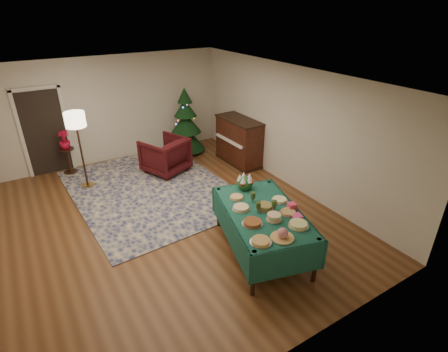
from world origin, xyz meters
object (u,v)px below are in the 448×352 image
side_table (69,161)px  piano (239,142)px  potted_plant (65,144)px  buffet_table (263,219)px  christmas_tree (186,124)px  gift_box (292,206)px  armchair (165,154)px  floor_lamp (76,124)px

side_table → piano: piano is taller
piano → potted_plant: bearing=156.8°
buffet_table → christmas_tree: bearing=79.2°
side_table → potted_plant: size_ratio=1.42×
buffet_table → gift_box: gift_box is taller
christmas_tree → piano: christmas_tree is taller
gift_box → christmas_tree: (0.44, 4.85, -0.03)m
armchair → piano: piano is taller
side_table → christmas_tree: (3.10, -0.30, 0.51)m
piano → christmas_tree: bearing=121.2°
gift_box → armchair: 4.01m
potted_plant → piano: bearing=-23.2°
armchair → floor_lamp: bearing=-29.9°
gift_box → potted_plant: 5.79m
floor_lamp → side_table: size_ratio=2.73×
side_table → gift_box: bearing=-62.7°
armchair → christmas_tree: 1.40m
side_table → armchair: bearing=-30.0°
buffet_table → armchair: bearing=92.2°
floor_lamp → potted_plant: floor_lamp is taller
armchair → floor_lamp: 2.14m
buffet_table → piano: bearing=62.2°
potted_plant → christmas_tree: bearing=-5.5°
armchair → potted_plant: size_ratio=2.14×
buffet_table → gift_box: bearing=-23.8°
buffet_table → piano: 3.69m
buffet_table → armchair: 3.76m
piano → armchair: bearing=165.3°
potted_plant → piano: size_ratio=0.33×
buffet_table → side_table: bearing=114.1°
christmas_tree → potted_plant: bearing=174.5°
side_table → potted_plant: (0.00, 0.00, 0.46)m
floor_lamp → buffet_table: bearing=-63.3°
buffet_table → armchair: armchair is taller
side_table → piano: size_ratio=0.46×
armchair → potted_plant: 2.41m
buffet_table → piano: (1.72, 3.27, -0.05)m
floor_lamp → side_table: floor_lamp is taller
armchair → potted_plant: (-2.07, 1.19, 0.29)m
armchair → piano: (1.87, -0.49, 0.10)m
buffet_table → floor_lamp: floor_lamp is taller
armchair → floor_lamp: size_ratio=0.55×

